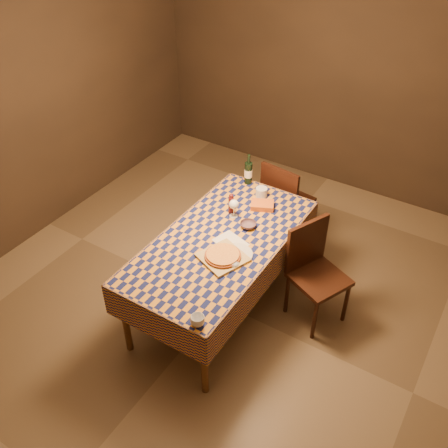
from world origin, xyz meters
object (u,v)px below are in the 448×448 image
object	(u,v)px
dining_table	(221,247)
chair_right	(314,267)
white_plate	(236,254)
cutting_board	(223,257)
pizza	(223,255)
bowl	(248,225)
chair_far	(284,199)
wine_bottle	(248,172)

from	to	relation	value
dining_table	chair_right	size ratio (longest dim) A/B	1.98
dining_table	white_plate	xyz separation A→B (m)	(0.20, -0.10, 0.08)
cutting_board	pizza	xyz separation A→B (m)	(0.00, -0.00, 0.02)
bowl	chair_far	size ratio (longest dim) A/B	0.15
cutting_board	white_plate	bearing A→B (deg)	54.08
dining_table	cutting_board	distance (m)	0.25
pizza	dining_table	bearing A→B (deg)	126.22
chair_far	chair_right	bearing A→B (deg)	-49.25
chair_right	white_plate	bearing A→B (deg)	-137.41
dining_table	bowl	size ratio (longest dim) A/B	13.35
chair_right	wine_bottle	bearing A→B (deg)	151.78
cutting_board	bowl	distance (m)	0.45
pizza	white_plate	distance (m)	0.12
chair_right	pizza	bearing A→B (deg)	-135.75
wine_bottle	chair_far	size ratio (longest dim) A/B	0.33
wine_bottle	chair_far	bearing A→B (deg)	43.57
white_plate	chair_right	world-z (taller)	chair_right
bowl	white_plate	distance (m)	0.37
pizza	bowl	size ratio (longest dim) A/B	2.56
wine_bottle	chair_far	xyz separation A→B (m)	(0.28, 0.26, -0.36)
cutting_board	bowl	world-z (taller)	bowl
wine_bottle	white_plate	distance (m)	1.06
bowl	wine_bottle	distance (m)	0.69
dining_table	chair_right	xyz separation A→B (m)	(0.70, 0.36, -0.17)
cutting_board	white_plate	world-z (taller)	cutting_board
cutting_board	wine_bottle	distance (m)	1.12
chair_right	chair_far	bearing A→B (deg)	130.75
cutting_board	pizza	world-z (taller)	pizza
bowl	chair_far	distance (m)	0.90
pizza	chair_right	size ratio (longest dim) A/B	0.38
cutting_board	white_plate	xyz separation A→B (m)	(0.07, 0.09, -0.00)
dining_table	pizza	bearing A→B (deg)	-53.78
cutting_board	white_plate	size ratio (longest dim) A/B	1.22
dining_table	bowl	bearing A→B (deg)	67.84
chair_far	white_plate	bearing A→B (deg)	-82.38
bowl	cutting_board	bearing A→B (deg)	-86.20
white_plate	chair_far	xyz separation A→B (m)	(-0.16, 1.22, -0.25)
bowl	pizza	bearing A→B (deg)	-86.20
bowl	chair_far	bearing A→B (deg)	94.42
white_plate	bowl	bearing A→B (deg)	105.03
dining_table	cutting_board	xyz separation A→B (m)	(0.14, -0.19, 0.09)
wine_bottle	chair_right	bearing A→B (deg)	-28.22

